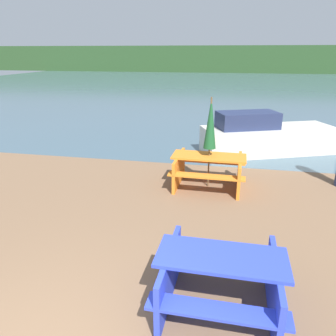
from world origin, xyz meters
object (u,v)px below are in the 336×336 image
object	(u,v)px
picnic_table_orange	(209,168)
boat	(265,137)
umbrella_darkgreen	(210,124)
picnic_table_blue	(220,277)

from	to	relation	value
picnic_table_orange	boat	xyz separation A→B (m)	(1.54, 3.17, 0.05)
picnic_table_orange	boat	distance (m)	3.52
picnic_table_orange	umbrella_darkgreen	xyz separation A→B (m)	(0.00, -0.00, 1.07)
picnic_table_blue	umbrella_darkgreen	distance (m)	4.18
picnic_table_blue	boat	world-z (taller)	boat
picnic_table_orange	picnic_table_blue	bearing A→B (deg)	-83.33
picnic_table_blue	picnic_table_orange	xyz separation A→B (m)	(-0.47, 4.00, 0.02)
umbrella_darkgreen	boat	world-z (taller)	umbrella_darkgreen
picnic_table_orange	umbrella_darkgreen	distance (m)	1.07
umbrella_darkgreen	boat	distance (m)	3.66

